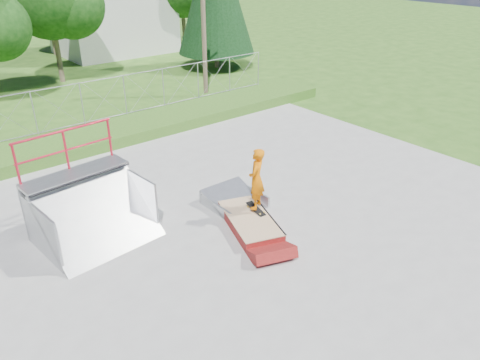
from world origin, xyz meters
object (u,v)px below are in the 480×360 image
Objects in this scene: quarter_pipe at (92,193)px; skater at (256,181)px; grind_box at (250,223)px; flat_bank_ramp at (235,200)px.

quarter_pipe is 1.58× the size of skater.
grind_box is 4.52m from quarter_pipe.
quarter_pipe is at bearing -59.92° from skater.
skater is (0.39, 0.19, 1.16)m from grind_box.
grind_box is 1.23m from skater.
grind_box is 0.92× the size of quarter_pipe.
flat_bank_ramp reaches higher than grind_box.
quarter_pipe reaches higher than grind_box.
grind_box is at bearing -36.68° from quarter_pipe.
quarter_pipe is 4.42m from flat_bank_ramp.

